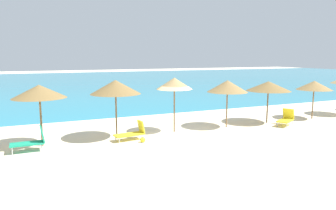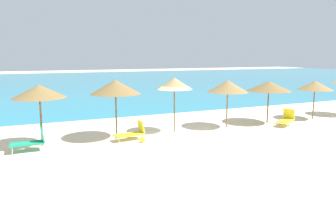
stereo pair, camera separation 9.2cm
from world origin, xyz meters
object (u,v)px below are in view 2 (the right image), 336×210
object	(u,v)px
beach_umbrella_6	(228,86)
beach_ball	(143,140)
beach_umbrella_8	(315,85)
beach_umbrella_3	(39,91)
lounge_chair_0	(287,119)
beach_umbrella_7	(269,86)
lounge_chair_3	(32,140)
lounge_chair_1	(132,132)
beach_umbrella_4	(115,87)
beach_umbrella_5	(174,84)

from	to	relation	value
beach_umbrella_6	beach_ball	bearing A→B (deg)	-168.32
beach_umbrella_8	beach_umbrella_3	bearing A→B (deg)	178.82
beach_umbrella_8	lounge_chair_0	size ratio (longest dim) A/B	1.71
beach_umbrella_7	beach_umbrella_3	bearing A→B (deg)	179.23
lounge_chair_3	beach_umbrella_6	bearing A→B (deg)	-87.60
beach_umbrella_7	lounge_chair_1	xyz separation A→B (m)	(-8.77, -0.49, -1.89)
beach_umbrella_4	beach_umbrella_8	world-z (taller)	beach_umbrella_4
beach_umbrella_3	beach_umbrella_7	world-z (taller)	beach_umbrella_3
beach_umbrella_6	lounge_chair_0	xyz separation A→B (m)	(3.45, -1.07, -1.95)
beach_umbrella_6	beach_ball	size ratio (longest dim) A/B	10.61
lounge_chair_0	lounge_chair_3	size ratio (longest dim) A/B	1.04
lounge_chair_3	beach_umbrella_4	bearing A→B (deg)	-80.95
beach_umbrella_4	beach_umbrella_7	world-z (taller)	beach_umbrella_4
beach_umbrella_4	lounge_chair_1	distance (m)	2.36
beach_umbrella_6	lounge_chair_0	world-z (taller)	beach_umbrella_6
lounge_chair_3	beach_ball	distance (m)	4.87
beach_umbrella_6	beach_umbrella_3	bearing A→B (deg)	179.00
beach_ball	beach_umbrella_4	bearing A→B (deg)	127.10
lounge_chair_1	beach_umbrella_8	bearing A→B (deg)	-95.53
beach_umbrella_6	beach_umbrella_8	xyz separation A→B (m)	(6.57, -0.17, -0.18)
beach_umbrella_3	beach_ball	size ratio (longest dim) A/B	10.96
beach_umbrella_3	lounge_chair_0	size ratio (longest dim) A/B	1.93
beach_umbrella_5	beach_ball	distance (m)	3.60
lounge_chair_3	beach_ball	world-z (taller)	lounge_chair_3
beach_umbrella_5	beach_ball	xyz separation A→B (m)	(-2.24, -1.29, -2.50)
lounge_chair_0	beach_umbrella_7	bearing A→B (deg)	-3.52
beach_umbrella_3	beach_umbrella_8	distance (m)	16.46
beach_umbrella_4	lounge_chair_0	distance (m)	10.19
beach_umbrella_4	beach_umbrella_6	world-z (taller)	beach_umbrella_4
beach_umbrella_6	lounge_chair_3	bearing A→B (deg)	-176.90
beach_umbrella_5	beach_ball	bearing A→B (deg)	-150.15
beach_umbrella_3	lounge_chair_1	size ratio (longest dim) A/B	1.84
beach_ball	lounge_chair_0	bearing A→B (deg)	0.41
beach_umbrella_3	beach_umbrella_7	xyz separation A→B (m)	(12.84, -0.17, -0.24)
beach_umbrella_6	beach_ball	world-z (taller)	beach_umbrella_6
beach_umbrella_6	beach_umbrella_8	world-z (taller)	beach_umbrella_6
lounge_chair_1	beach_umbrella_6	bearing A→B (deg)	-92.21
beach_umbrella_4	beach_umbrella_5	distance (m)	3.19
beach_umbrella_7	beach_ball	size ratio (longest dim) A/B	10.37
beach_umbrella_3	beach_umbrella_7	size ratio (longest dim) A/B	1.06
beach_ball	beach_umbrella_3	bearing A→B (deg)	163.43
lounge_chair_0	beach_umbrella_4	bearing A→B (deg)	54.82
beach_umbrella_6	lounge_chair_1	bearing A→B (deg)	-175.20
beach_umbrella_5	beach_umbrella_7	distance (m)	6.22
beach_umbrella_3	beach_umbrella_4	world-z (taller)	beach_umbrella_4
lounge_chair_0	lounge_chair_1	size ratio (longest dim) A/B	0.96
beach_umbrella_7	lounge_chair_3	size ratio (longest dim) A/B	1.89
beach_umbrella_7	lounge_chair_0	xyz separation A→B (m)	(0.50, -1.07, -1.85)
beach_umbrella_3	beach_umbrella_6	distance (m)	9.89
beach_ball	beach_umbrella_7	bearing A→B (deg)	7.65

